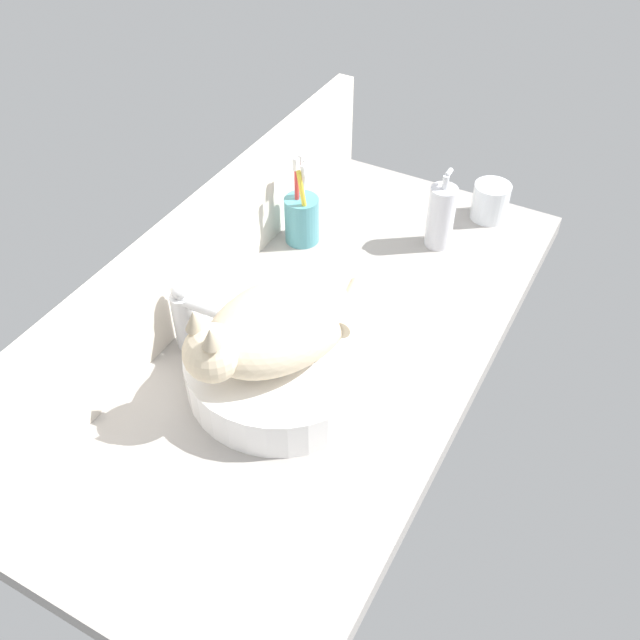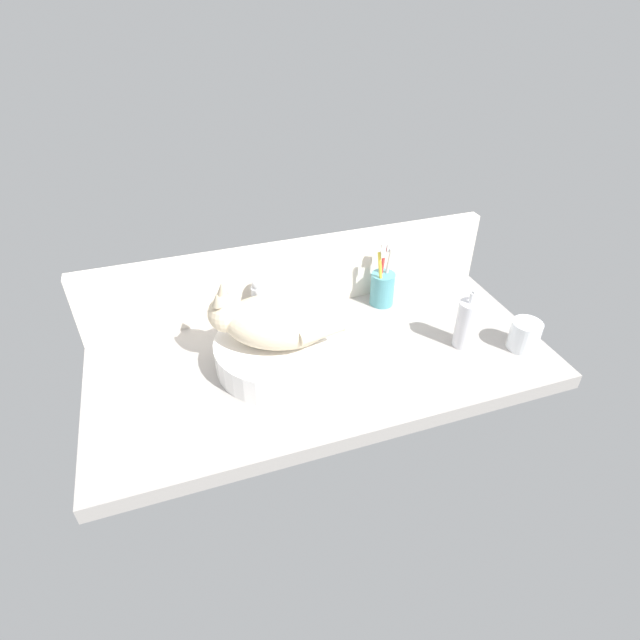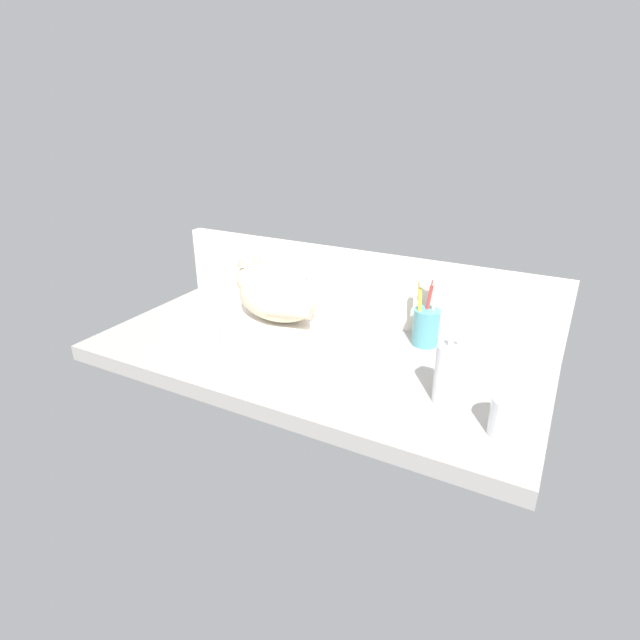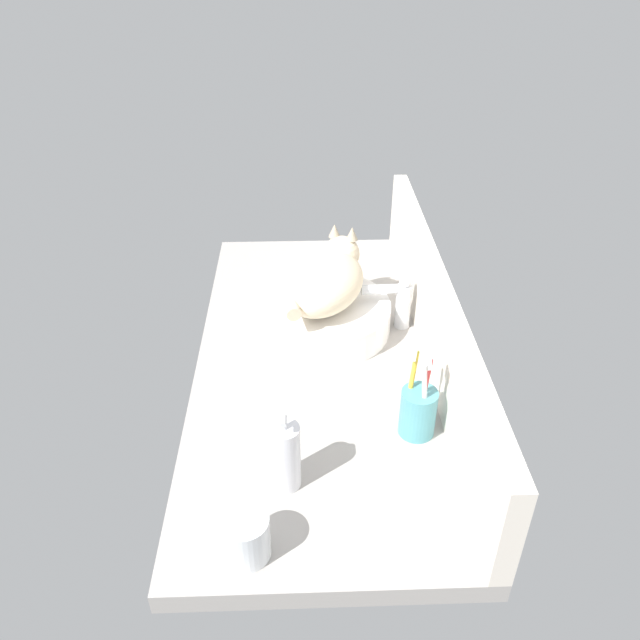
% 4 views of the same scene
% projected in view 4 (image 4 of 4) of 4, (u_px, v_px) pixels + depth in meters
% --- Properties ---
extents(ground_plane, '(1.14, 0.54, 0.04)m').
position_uv_depth(ground_plane, '(319.00, 364.00, 1.40)').
color(ground_plane, '#9E9993').
extents(backsplash_panel, '(1.14, 0.04, 0.20)m').
position_uv_depth(backsplash_panel, '(435.00, 317.00, 1.34)').
color(backsplash_panel, silver).
rests_on(backsplash_panel, ground_plane).
extents(sink_basin, '(0.31, 0.31, 0.07)m').
position_uv_depth(sink_basin, '(323.00, 316.00, 1.46)').
color(sink_basin, white).
rests_on(sink_basin, ground_plane).
extents(cat, '(0.30, 0.25, 0.14)m').
position_uv_depth(cat, '(325.00, 279.00, 1.42)').
color(cat, beige).
rests_on(cat, sink_basin).
extents(faucet, '(0.04, 0.12, 0.14)m').
position_uv_depth(faucet, '(399.00, 300.00, 1.44)').
color(faucet, silver).
rests_on(faucet, ground_plane).
extents(soap_dispenser, '(0.05, 0.05, 0.16)m').
position_uv_depth(soap_dispenser, '(285.00, 456.00, 1.05)').
color(soap_dispenser, silver).
rests_on(soap_dispenser, ground_plane).
extents(toothbrush_cup, '(0.07, 0.07, 0.19)m').
position_uv_depth(toothbrush_cup, '(418.00, 410.00, 1.16)').
color(toothbrush_cup, teal).
rests_on(toothbrush_cup, ground_plane).
extents(water_glass, '(0.08, 0.08, 0.08)m').
position_uv_depth(water_glass, '(246.00, 539.00, 0.95)').
color(water_glass, white).
rests_on(water_glass, ground_plane).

